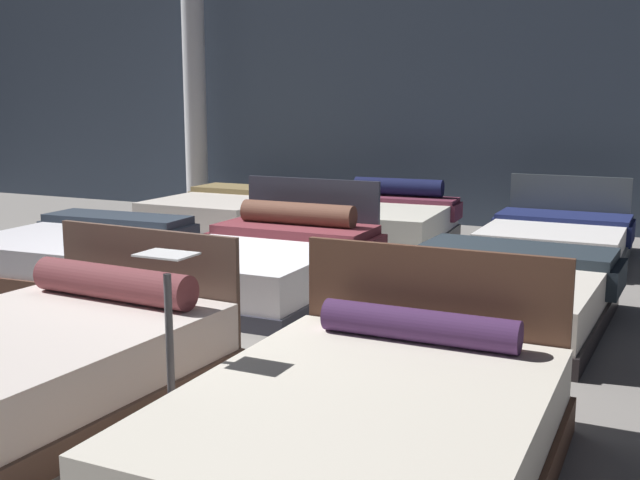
% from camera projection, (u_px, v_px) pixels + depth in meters
% --- Properties ---
extents(ground_plane, '(18.00, 18.00, 0.02)m').
position_uv_depth(ground_plane, '(245.00, 305.00, 6.71)').
color(ground_plane, gray).
extents(showroom_back_wall, '(18.00, 0.06, 3.50)m').
position_uv_depth(showroom_back_wall, '(427.00, 99.00, 10.84)').
color(showroom_back_wall, '#333D4C').
rests_on(showroom_back_wall, ground_plane).
extents(bed_1, '(1.70, 2.15, 0.89)m').
position_uv_depth(bed_1, '(38.00, 360.00, 4.51)').
color(bed_1, brown).
rests_on(bed_1, ground_plane).
extents(bed_2, '(1.63, 2.16, 0.94)m').
position_uv_depth(bed_2, '(365.00, 435.00, 3.53)').
color(bed_2, brown).
rests_on(bed_2, ground_plane).
extents(bed_3, '(1.81, 2.11, 0.50)m').
position_uv_depth(bed_3, '(79.00, 251.00, 7.89)').
color(bed_3, brown).
rests_on(bed_3, ground_plane).
extents(bed_4, '(1.67, 2.19, 0.96)m').
position_uv_depth(bed_4, '(267.00, 264.00, 7.07)').
color(bed_4, '#2D2E3A').
rests_on(bed_4, ground_plane).
extents(bed_5, '(1.72, 2.10, 0.52)m').
position_uv_depth(bed_5, '(498.00, 295.00, 6.10)').
color(bed_5, black).
rests_on(bed_5, ground_plane).
extents(bed_6, '(1.68, 2.02, 0.53)m').
position_uv_depth(bed_6, '(228.00, 213.00, 10.33)').
color(bed_6, '#555559').
rests_on(bed_6, ground_plane).
extents(bed_7, '(1.71, 2.00, 0.74)m').
position_uv_depth(bed_7, '(382.00, 224.00, 9.45)').
color(bed_7, '#252527').
rests_on(bed_7, ground_plane).
extents(bed_8, '(1.53, 1.92, 0.84)m').
position_uv_depth(bed_8, '(556.00, 240.00, 8.60)').
color(bed_8, '#51585A').
rests_on(bed_8, ground_plane).
extents(price_sign, '(0.28, 0.24, 1.00)m').
position_uv_depth(price_sign, '(171.00, 371.00, 3.95)').
color(price_sign, '#3F3F44').
rests_on(price_sign, ground_plane).
extents(support_pillar, '(0.33, 0.33, 3.50)m').
position_uv_depth(support_pillar, '(195.00, 99.00, 11.72)').
color(support_pillar, silver).
rests_on(support_pillar, ground_plane).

